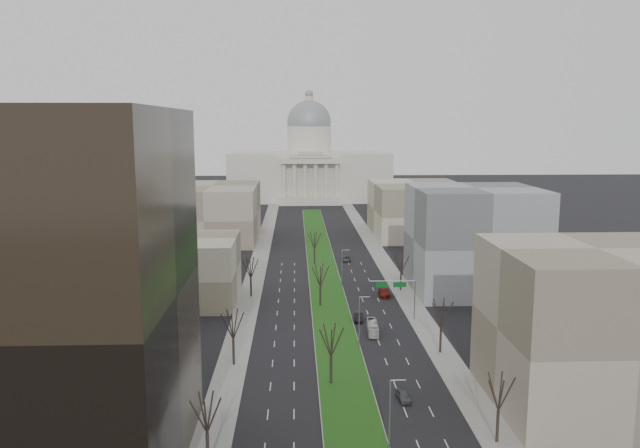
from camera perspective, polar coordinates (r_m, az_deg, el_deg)
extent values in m
plane|color=black|center=(172.19, 0.16, -3.71)|extent=(600.00, 600.00, 0.00)
cube|color=#999993|center=(171.20, 0.17, -3.76)|extent=(8.00, 222.00, 0.15)
cube|color=#214E15|center=(171.18, 0.17, -3.73)|extent=(7.70, 221.70, 0.06)
cube|color=gray|center=(148.12, -6.24, -5.87)|extent=(5.00, 330.00, 0.15)
cube|color=gray|center=(149.79, 7.30, -5.72)|extent=(5.00, 330.00, 0.15)
cube|color=beige|center=(318.88, -0.99, 4.42)|extent=(80.00, 40.00, 24.00)
cube|color=beige|center=(297.03, -0.88, 2.13)|extent=(30.00, 6.00, 4.00)
cube|color=beige|center=(295.31, -0.89, 5.79)|extent=(28.00, 5.00, 2.50)
cube|color=beige|center=(295.20, -0.89, 6.18)|extent=(20.00, 5.00, 1.80)
cube|color=beige|center=(295.12, -0.89, 6.49)|extent=(12.00, 5.00, 1.60)
cylinder|color=beige|center=(317.90, -1.00, 7.65)|extent=(22.00, 22.00, 14.00)
sphere|color=gray|center=(317.79, -1.00, 9.28)|extent=(22.00, 22.00, 22.00)
cylinder|color=beige|center=(318.00, -1.01, 11.26)|extent=(4.00, 4.00, 4.00)
sphere|color=gray|center=(318.13, -1.01, 11.80)|extent=(4.00, 4.00, 4.00)
cylinder|color=beige|center=(295.94, -3.31, 4.04)|extent=(2.00, 2.00, 16.00)
cylinder|color=beige|center=(295.89, -2.34, 4.04)|extent=(2.00, 2.00, 16.00)
cylinder|color=beige|center=(295.92, -1.37, 4.05)|extent=(2.00, 2.00, 16.00)
cylinder|color=beige|center=(296.04, -0.40, 4.05)|extent=(2.00, 2.00, 16.00)
cylinder|color=beige|center=(296.25, 0.57, 4.06)|extent=(2.00, 2.00, 16.00)
cylinder|color=beige|center=(296.54, 1.54, 4.06)|extent=(2.00, 2.00, 16.00)
cube|color=black|center=(74.48, -25.99, -6.06)|extent=(34.00, 30.00, 40.00)
cube|color=gray|center=(138.80, -12.99, -4.14)|extent=(26.00, 22.00, 14.00)
cube|color=gray|center=(93.34, 23.59, -8.68)|extent=(26.00, 24.00, 22.00)
cube|color=slate|center=(148.00, 13.90, -1.37)|extent=(28.00, 26.00, 24.00)
cube|color=gray|center=(211.62, -9.82, 1.05)|extent=(30.00, 40.00, 18.00)
cube|color=gray|center=(218.82, 8.85, 1.34)|extent=(30.00, 40.00, 18.00)
cylinder|color=black|center=(102.82, -7.91, -11.54)|extent=(0.40, 0.40, 4.32)
cylinder|color=black|center=(140.83, -6.33, -5.81)|extent=(0.40, 0.40, 4.22)
cylinder|color=black|center=(82.27, 15.92, -17.39)|extent=(0.40, 0.40, 4.13)
cylinder|color=black|center=(108.82, 10.96, -10.42)|extent=(0.40, 0.40, 4.42)
cylinder|color=black|center=(146.40, 7.40, -5.29)|extent=(0.40, 0.40, 4.03)
cylinder|color=black|center=(95.03, 1.02, -13.23)|extent=(0.40, 0.40, 4.32)
cylinder|color=black|center=(132.84, 0.02, -6.65)|extent=(0.40, 0.40, 4.32)
cylinder|color=black|center=(171.65, -0.51, -3.01)|extent=(0.40, 0.40, 4.32)
cylinder|color=gray|center=(76.48, 6.39, -17.18)|extent=(0.20, 0.20, 9.00)
cylinder|color=gray|center=(74.69, 7.16, -13.98)|extent=(1.80, 0.12, 0.12)
cylinder|color=gray|center=(108.69, 3.60, -9.01)|extent=(0.20, 0.20, 9.00)
cylinder|color=gray|center=(107.44, 4.11, -6.67)|extent=(1.80, 0.12, 0.12)
cylinder|color=gray|center=(147.07, 2.01, -4.16)|extent=(0.20, 0.20, 9.00)
cylinder|color=gray|center=(146.15, 2.38, -2.40)|extent=(1.80, 0.12, 0.12)
cylinder|color=gray|center=(124.82, 8.65, -6.93)|extent=(0.24, 0.24, 8.00)
cylinder|color=gray|center=(123.01, 6.63, -5.19)|extent=(9.00, 0.18, 0.18)
cube|color=#0C591E|center=(123.53, 7.31, -5.53)|extent=(2.60, 0.08, 1.00)
cube|color=#0C591E|center=(123.00, 5.69, -5.56)|extent=(2.20, 0.08, 1.00)
imported|color=#474B4E|center=(91.35, 7.62, -15.29)|extent=(1.91, 4.08, 1.35)
imported|color=black|center=(124.22, 3.57, -8.47)|extent=(2.11, 4.84, 1.55)
imported|color=maroon|center=(141.66, 5.89, -6.26)|extent=(2.44, 5.66, 1.62)
imported|color=#44454B|center=(176.33, 2.44, -3.19)|extent=(2.69, 4.97, 1.32)
imported|color=silver|center=(117.30, 4.83, -9.40)|extent=(2.26, 7.86, 2.16)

